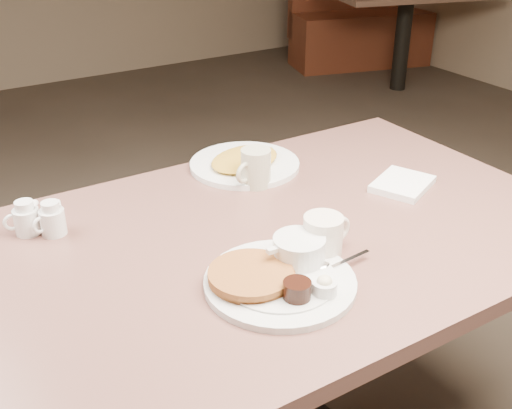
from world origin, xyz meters
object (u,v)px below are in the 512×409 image
coffee_mug_far (255,168)px  creamer_left (52,220)px  coffee_mug_near (324,235)px  hash_plate (245,163)px  creamer_right (26,219)px  booth_back_right (363,17)px  diner_table (260,297)px  main_plate (280,273)px

coffee_mug_far → creamer_left: (-0.52, 0.03, -0.01)m
coffee_mug_near → hash_plate: size_ratio=0.31×
coffee_mug_near → creamer_left: coffee_mug_near is taller
creamer_right → creamer_left: bearing=-35.4°
hash_plate → booth_back_right: 3.94m
diner_table → main_plate: bearing=-110.2°
coffee_mug_far → hash_plate: coffee_mug_far is taller
creamer_left → booth_back_right: size_ratio=0.05×
creamer_left → hash_plate: size_ratio=0.21×
diner_table → booth_back_right: booth_back_right is taller
main_plate → creamer_right: size_ratio=4.18×
creamer_left → booth_back_right: 4.41m
creamer_left → diner_table: bearing=-32.7°
main_plate → creamer_right: creamer_right is taller
main_plate → coffee_mug_near: coffee_mug_near is taller
creamer_left → hash_plate: (0.56, 0.09, -0.02)m
hash_plate → booth_back_right: bearing=44.4°
coffee_mug_far → creamer_left: bearing=177.0°
hash_plate → booth_back_right: booth_back_right is taller
coffee_mug_far → creamer_right: coffee_mug_far is taller
main_plate → creamer_left: (-0.33, 0.43, 0.01)m
coffee_mug_far → creamer_right: 0.57m
creamer_right → booth_back_right: (3.41, 2.80, -0.38)m
creamer_left → creamer_right: bearing=144.6°
hash_plate → diner_table: bearing=-115.3°
main_plate → creamer_left: 0.54m
diner_table → coffee_mug_far: coffee_mug_far is taller
creamer_left → main_plate: bearing=-52.4°
diner_table → coffee_mug_near: coffee_mug_near is taller
diner_table → hash_plate: bearing=64.7°
diner_table → coffee_mug_near: 0.27m
diner_table → hash_plate: hash_plate is taller
main_plate → coffee_mug_near: 0.15m
diner_table → booth_back_right: size_ratio=0.92×
creamer_right → hash_plate: (0.60, 0.05, -0.02)m
coffee_mug_near → hash_plate: (0.09, 0.48, -0.03)m
hash_plate → main_plate: bearing=-113.6°
coffee_mug_near → booth_back_right: bearing=48.0°
booth_back_right → creamer_right: bearing=-140.6°
diner_table → creamer_left: size_ratio=18.27×
creamer_left → booth_back_right: booth_back_right is taller
coffee_mug_far → creamer_left: size_ratio=1.45×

